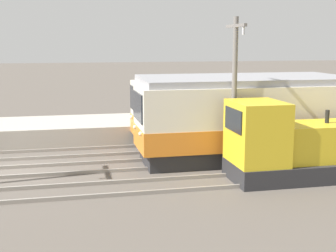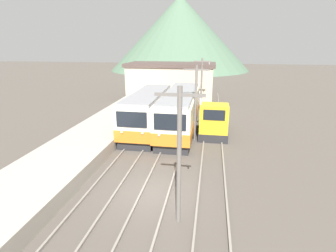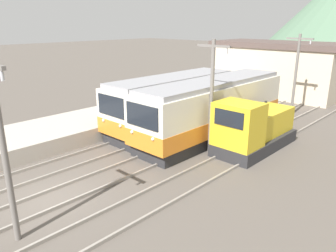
# 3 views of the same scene
# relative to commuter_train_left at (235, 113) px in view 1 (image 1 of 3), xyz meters

# --- Properties ---
(ground_plane) EXTENTS (200.00, 200.00, 0.00)m
(ground_plane) POSITION_rel_commuter_train_left_xyz_m (2.60, -10.24, -1.66)
(ground_plane) COLOR #564F47
(platform_left) EXTENTS (4.50, 54.00, 0.93)m
(platform_left) POSITION_rel_commuter_train_left_xyz_m (-3.65, -10.24, -1.19)
(platform_left) COLOR #ADA599
(platform_left) RESTS_ON ground
(track_left) EXTENTS (1.54, 60.00, 0.14)m
(track_left) POSITION_rel_commuter_train_left_xyz_m (0.00, -10.24, -1.59)
(track_left) COLOR gray
(track_left) RESTS_ON ground
(track_center) EXTENTS (1.54, 60.00, 0.14)m
(track_center) POSITION_rel_commuter_train_left_xyz_m (2.80, -10.24, -1.59)
(track_center) COLOR gray
(track_center) RESTS_ON ground
(track_right) EXTENTS (1.54, 60.00, 0.14)m
(track_right) POSITION_rel_commuter_train_left_xyz_m (5.80, -10.24, -1.59)
(track_right) COLOR gray
(track_right) RESTS_ON ground
(commuter_train_left) EXTENTS (2.84, 10.20, 3.56)m
(commuter_train_left) POSITION_rel_commuter_train_left_xyz_m (0.00, 0.00, 0.00)
(commuter_train_left) COLOR #28282B
(commuter_train_left) RESTS_ON ground
(commuter_train_center) EXTENTS (2.84, 11.96, 3.60)m
(commuter_train_center) POSITION_rel_commuter_train_left_xyz_m (2.80, 0.63, 0.01)
(commuter_train_center) COLOR #28282B
(commuter_train_center) RESTS_ON ground
(shunting_locomotive) EXTENTS (2.40, 5.72, 3.00)m
(shunting_locomotive) POSITION_rel_commuter_train_left_xyz_m (5.80, 0.29, -0.45)
(shunting_locomotive) COLOR #28282B
(shunting_locomotive) RESTS_ON ground
(catenary_mast_mid) EXTENTS (2.00, 0.20, 6.10)m
(catenary_mast_mid) POSITION_rel_commuter_train_left_xyz_m (4.31, -1.68, 1.70)
(catenary_mast_mid) COLOR slate
(catenary_mast_mid) RESTS_ON ground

